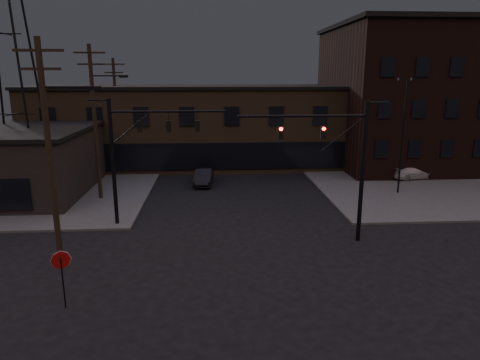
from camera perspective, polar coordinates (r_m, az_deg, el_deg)
name	(u,v)px	position (r m, az deg, el deg)	size (l,w,h in m)	color
ground	(254,279)	(20.62, 1.87, -13.09)	(140.00, 140.00, 0.00)	black
sidewalk_ne	(451,170)	(47.73, 26.35, 1.15)	(30.00, 30.00, 0.15)	#474744
building_row	(229,126)	(46.64, -1.44, 7.21)	(40.00, 12.00, 8.00)	#4D3D29
building_right	(438,98)	(50.37, 24.94, 9.87)	(22.00, 16.00, 14.00)	black
traffic_signal_near	(343,157)	(24.31, 13.60, 2.99)	(7.12, 0.24, 8.00)	black
traffic_signal_far	(133,148)	(27.09, -14.06, 4.22)	(7.12, 0.24, 8.00)	black
stop_sign	(61,266)	(18.97, -22.71, -10.55)	(0.72, 0.33, 2.48)	black
utility_pole_near	(51,151)	(21.95, -23.94, 3.55)	(3.70, 0.28, 11.00)	black
utility_pole_mid	(96,120)	(33.58, -18.69, 7.60)	(3.70, 0.28, 11.50)	black
utility_pole_far	(116,111)	(45.48, -16.16, 8.78)	(2.20, 0.28, 11.00)	black
transmission_tower	(4,34)	(39.86, -28.94, 16.71)	(7.00, 7.00, 25.00)	black
lot_light_a	(404,126)	(35.75, 20.99, 6.75)	(1.50, 0.28, 9.14)	black
lot_light_b	(444,119)	(42.90, 25.60, 7.34)	(1.50, 0.28, 9.14)	black
parked_car_lot_a	(395,163)	(44.29, 20.00, 2.10)	(2.00, 4.97, 1.69)	black
parked_car_lot_b	(413,172)	(41.94, 22.02, 0.94)	(1.63, 4.02, 1.17)	silver
car_crossing	(204,177)	(37.55, -4.85, 0.43)	(1.45, 4.16, 1.37)	black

